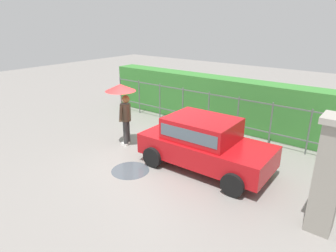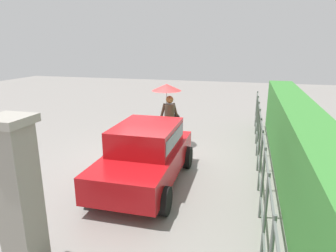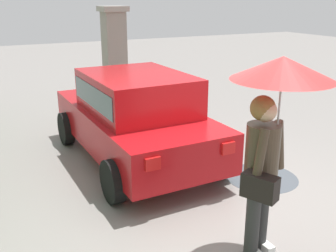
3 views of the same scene
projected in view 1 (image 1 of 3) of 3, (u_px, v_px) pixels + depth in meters
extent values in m
plane|color=gray|center=(151.00, 157.00, 9.13)|extent=(40.00, 40.00, 0.00)
cube|color=#B71116|center=(206.00, 149.00, 8.31)|extent=(3.72, 1.69, 0.60)
cube|color=#B71116|center=(202.00, 128.00, 8.19)|extent=(1.92, 1.47, 0.60)
cube|color=#4C5B66|center=(202.00, 128.00, 8.18)|extent=(1.77, 1.48, 0.33)
cylinder|color=black|center=(259.00, 160.00, 8.33)|extent=(0.60, 0.19, 0.60)
cylinder|color=black|center=(233.00, 185.00, 7.07)|extent=(0.60, 0.19, 0.60)
cylinder|color=black|center=(185.00, 139.00, 9.74)|extent=(0.60, 0.19, 0.60)
cylinder|color=black|center=(153.00, 157.00, 8.48)|extent=(0.60, 0.19, 0.60)
cube|color=red|center=(165.00, 126.00, 9.72)|extent=(0.06, 0.20, 0.16)
cube|color=red|center=(143.00, 135.00, 8.89)|extent=(0.06, 0.20, 0.16)
cylinder|color=#333333|center=(126.00, 134.00, 9.85)|extent=(0.15, 0.15, 0.86)
cylinder|color=#333333|center=(128.00, 132.00, 10.04)|extent=(0.15, 0.15, 0.86)
cube|color=white|center=(124.00, 144.00, 10.00)|extent=(0.26, 0.10, 0.08)
cube|color=white|center=(127.00, 142.00, 10.18)|extent=(0.26, 0.10, 0.08)
cylinder|color=#473828|center=(126.00, 112.00, 9.70)|extent=(0.34, 0.34, 0.58)
sphere|color=#DBAD89|center=(125.00, 100.00, 9.55)|extent=(0.22, 0.22, 0.22)
sphere|color=olive|center=(126.00, 99.00, 9.54)|extent=(0.25, 0.25, 0.25)
cylinder|color=#473828|center=(121.00, 113.00, 9.50)|extent=(0.18, 0.24, 0.56)
cylinder|color=#473828|center=(126.00, 109.00, 9.91)|extent=(0.18, 0.24, 0.56)
cylinder|color=#B2B2B7|center=(121.00, 103.00, 9.53)|extent=(0.02, 0.02, 0.77)
cone|color=red|center=(120.00, 88.00, 9.36)|extent=(0.99, 0.99, 0.22)
cube|color=black|center=(125.00, 116.00, 10.04)|extent=(0.38, 0.29, 0.24)
cube|color=gray|center=(328.00, 179.00, 5.65)|extent=(0.48, 0.48, 2.30)
cylinder|color=#59605B|center=(121.00, 93.00, 13.88)|extent=(0.05, 0.05, 1.50)
cylinder|color=#59605B|center=(139.00, 97.00, 13.20)|extent=(0.05, 0.05, 1.50)
cylinder|color=#59605B|center=(160.00, 101.00, 12.51)|extent=(0.05, 0.05, 1.50)
cylinder|color=#59605B|center=(183.00, 106.00, 11.83)|extent=(0.05, 0.05, 1.50)
cylinder|color=#59605B|center=(208.00, 111.00, 11.14)|extent=(0.05, 0.05, 1.50)
cylinder|color=#59605B|center=(238.00, 117.00, 10.46)|extent=(0.05, 0.05, 1.50)
cylinder|color=#59605B|center=(271.00, 124.00, 9.78)|extent=(0.05, 0.05, 1.50)
cylinder|color=#59605B|center=(309.00, 132.00, 9.09)|extent=(0.05, 0.05, 1.50)
cube|color=#59605B|center=(224.00, 96.00, 10.57)|extent=(10.70, 0.03, 0.04)
cube|color=#59605B|center=(222.00, 122.00, 10.91)|extent=(10.70, 0.03, 0.04)
cube|color=#387F33|center=(234.00, 104.00, 11.40)|extent=(11.70, 0.90, 1.90)
cylinder|color=#4C545B|center=(130.00, 170.00, 8.35)|extent=(1.08, 1.08, 0.00)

